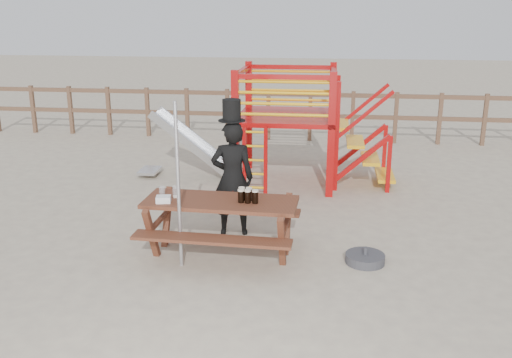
{
  "coord_description": "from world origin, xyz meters",
  "views": [
    {
      "loc": [
        0.95,
        -6.48,
        3.08
      ],
      "look_at": [
        0.01,
        0.8,
        0.87
      ],
      "focal_mm": 40.0,
      "sensor_mm": 36.0,
      "label": 1
    }
  ],
  "objects": [
    {
      "name": "back_fence",
      "position": [
        0.0,
        7.0,
        0.74
      ],
      "size": [
        15.09,
        0.09,
        1.2
      ],
      "color": "brown",
      "rests_on": "ground"
    },
    {
      "name": "metal_pole",
      "position": [
        -0.8,
        -0.17,
        1.03
      ],
      "size": [
        0.05,
        0.05,
        2.05
      ],
      "primitive_type": "cylinder",
      "color": "#B2B2B7",
      "rests_on": "ground"
    },
    {
      "name": "parasol_base",
      "position": [
        1.47,
        0.2,
        0.06
      ],
      "size": [
        0.5,
        0.5,
        0.21
      ],
      "color": "#37373C",
      "rests_on": "ground"
    },
    {
      "name": "empty_glasses",
      "position": [
        -1.04,
        0.23,
        0.82
      ],
      "size": [
        0.24,
        0.12,
        0.15
      ],
      "color": "silver",
      "rests_on": "picnic_table"
    },
    {
      "name": "man_with_hat",
      "position": [
        -0.34,
        0.96,
        0.86
      ],
      "size": [
        0.64,
        0.48,
        1.91
      ],
      "rotation": [
        0.0,
        0.0,
        3.3
      ],
      "color": "black",
      "rests_on": "ground"
    },
    {
      "name": "stout_pints",
      "position": [
        -0.03,
        0.19,
        0.83
      ],
      "size": [
        0.26,
        0.17,
        0.17
      ],
      "color": "black",
      "rests_on": "picnic_table"
    },
    {
      "name": "playground_fort",
      "position": [
        0.12,
        3.58,
        1.07
      ],
      "size": [
        4.71,
        1.84,
        2.1
      ],
      "color": "#A80B0B",
      "rests_on": "ground"
    },
    {
      "name": "ground",
      "position": [
        0.0,
        0.0,
        0.0
      ],
      "size": [
        60.0,
        60.0,
        0.0
      ],
      "primitive_type": "plane",
      "color": "#BDB093",
      "rests_on": "ground"
    },
    {
      "name": "paper_bag",
      "position": [
        -1.06,
        0.04,
        0.79
      ],
      "size": [
        0.2,
        0.17,
        0.08
      ],
      "primitive_type": "cube",
      "rotation": [
        0.0,
        0.0,
        0.19
      ],
      "color": "white",
      "rests_on": "picnic_table"
    },
    {
      "name": "picnic_table",
      "position": [
        -0.37,
        0.21,
        0.47
      ],
      "size": [
        1.97,
        1.4,
        0.75
      ],
      "rotation": [
        0.0,
        0.0,
        -0.03
      ],
      "color": "brown",
      "rests_on": "ground"
    }
  ]
}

